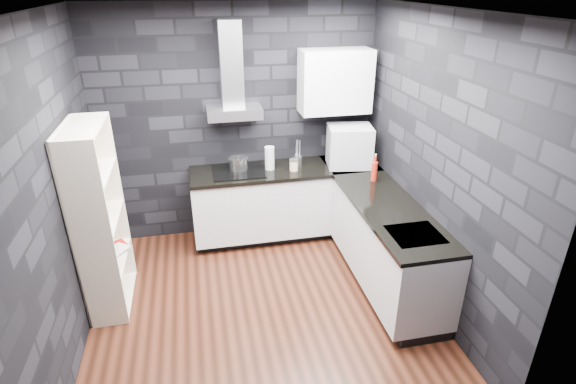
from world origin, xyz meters
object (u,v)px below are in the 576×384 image
object	(u,v)px
appliance_garage	(349,147)
bookshelf	(100,220)
pot	(239,164)
fruit_bowl	(97,223)
utensil_crock	(298,161)
glass_vase	(270,158)
storage_jar	(294,165)
red_bottle	(374,171)

from	to	relation	value
appliance_garage	bookshelf	distance (m)	2.79
pot	fruit_bowl	xyz separation A→B (m)	(-1.38, -1.03, -0.04)
utensil_crock	bookshelf	xyz separation A→B (m)	(-2.07, -0.91, -0.07)
glass_vase	bookshelf	world-z (taller)	bookshelf
storage_jar	utensil_crock	xyz separation A→B (m)	(0.07, 0.13, 0.01)
bookshelf	pot	bearing A→B (deg)	34.46
storage_jar	fruit_bowl	distance (m)	2.19
glass_vase	fruit_bowl	bearing A→B (deg)	-150.44
red_bottle	storage_jar	bearing A→B (deg)	149.82
storage_jar	bookshelf	bearing A→B (deg)	-158.74
pot	appliance_garage	distance (m)	1.30
pot	utensil_crock	bearing A→B (deg)	-1.18
bookshelf	fruit_bowl	xyz separation A→B (m)	(0.00, -0.11, 0.04)
red_bottle	fruit_bowl	bearing A→B (deg)	-171.25
pot	glass_vase	bearing A→B (deg)	-7.45
pot	bookshelf	xyz separation A→B (m)	(-1.38, -0.92, -0.07)
utensil_crock	red_bottle	world-z (taller)	red_bottle
storage_jar	red_bottle	world-z (taller)	red_bottle
glass_vase	storage_jar	xyz separation A→B (m)	(0.26, -0.10, -0.08)
appliance_garage	bookshelf	size ratio (longest dim) A/B	0.28
glass_vase	fruit_bowl	xyz separation A→B (m)	(-1.74, -0.98, -0.10)
storage_jar	bookshelf	distance (m)	2.15
pot	fruit_bowl	world-z (taller)	pot
utensil_crock	red_bottle	size ratio (longest dim) A/B	0.61
bookshelf	fruit_bowl	size ratio (longest dim) A/B	7.50
utensil_crock	fruit_bowl	xyz separation A→B (m)	(-2.07, -1.02, -0.03)
glass_vase	fruit_bowl	size ratio (longest dim) A/B	1.12
pot	glass_vase	xyz separation A→B (m)	(0.35, -0.05, 0.06)
glass_vase	utensil_crock	bearing A→B (deg)	5.42
fruit_bowl	utensil_crock	bearing A→B (deg)	26.12
glass_vase	appliance_garage	world-z (taller)	appliance_garage
pot	bookshelf	size ratio (longest dim) A/B	0.12
red_bottle	fruit_bowl	world-z (taller)	red_bottle
storage_jar	fruit_bowl	world-z (taller)	storage_jar
storage_jar	appliance_garage	distance (m)	0.69
glass_vase	appliance_garage	distance (m)	0.94
pot	utensil_crock	distance (m)	0.69
appliance_garage	utensil_crock	bearing A→B (deg)	179.01
storage_jar	utensil_crock	size ratio (longest dim) A/B	0.91
utensil_crock	bookshelf	bearing A→B (deg)	-156.42
glass_vase	red_bottle	world-z (taller)	glass_vase
storage_jar	utensil_crock	distance (m)	0.15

